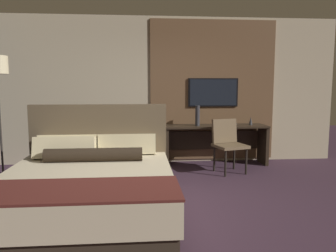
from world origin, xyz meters
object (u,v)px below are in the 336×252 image
Objects in this scene: desk at (215,137)px; vase_tall at (197,116)px; tv at (213,92)px; book at (231,124)px; vase_short at (251,121)px; bed at (89,187)px; desk_chair at (228,140)px.

vase_tall reaches higher than desk.
book is (0.30, -0.21, -0.60)m from tv.
desk is 13.02× the size of vase_short.
bed is 2.21× the size of tv.
vase_short is at bearing 41.04° from bed.
desk_chair is 0.78m from vase_tall.
book is (2.32, 2.36, 0.44)m from bed.
vase_tall is (-0.44, 0.51, 0.39)m from desk_chair.
desk_chair reaches higher than desk.
desk is 2.11× the size of desk_chair.
bed is at bearing -134.46° from book.
bed reaches higher than book.
bed is 2.89m from vase_tall.
tv reaches higher than book.
desk_chair is at bearing -49.07° from vase_tall.
vase_tall reaches higher than vase_short.
vase_tall reaches higher than desk_chair.
tv reaches higher than desk.
vase_tall is at bearing 54.02° from bed.
vase_tall is 1.45× the size of book.
desk_chair is 2.43× the size of vase_tall.
vase_short is (1.05, 0.07, -0.11)m from vase_tall.
vase_tall is at bearing -173.82° from book.
desk is 1.99× the size of tv.
bed is 1.11× the size of desk.
tv is 0.62m from vase_tall.
desk_chair is 6.16× the size of vase_short.
vase_short is at bearing 3.67° from vase_tall.
vase_short is (2.71, 2.36, 0.50)m from bed.
bed is 2.35× the size of desk_chair.
bed is 5.72× the size of vase_tall.
bed is at bearing -155.33° from desk_chair.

